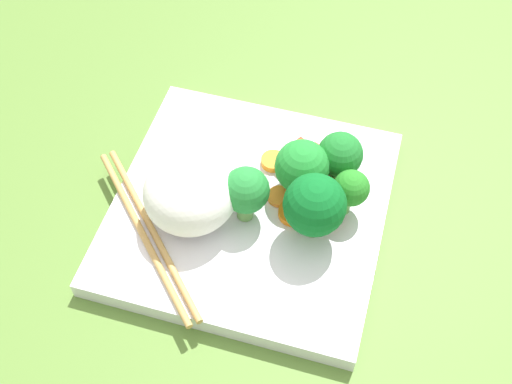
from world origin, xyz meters
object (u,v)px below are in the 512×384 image
object	(u,v)px
square_plate	(250,210)
carrot_slice_3	(280,196)
chopstick_pair	(147,232)
broccoli_floret_4	(351,189)
rice_mound	(190,192)

from	to	relation	value
square_plate	carrot_slice_3	size ratio (longest dim) A/B	10.78
carrot_slice_3	chopstick_pair	world-z (taller)	chopstick_pair
broccoli_floret_4	rice_mound	bearing A→B (deg)	-161.94
rice_mound	carrot_slice_3	size ratio (longest dim) A/B	3.70
rice_mound	broccoli_floret_4	distance (cm)	14.13
square_plate	rice_mound	xyz separation A→B (cm)	(-4.70, -2.33, 4.07)
rice_mound	chopstick_pair	xyz separation A→B (cm)	(-3.11, -3.34, -2.81)
rice_mound	carrot_slice_3	bearing A→B (deg)	28.09
square_plate	rice_mound	world-z (taller)	rice_mound
square_plate	carrot_slice_3	distance (cm)	3.11
square_plate	chopstick_pair	bearing A→B (deg)	-144.01
carrot_slice_3	chopstick_pair	size ratio (longest dim) A/B	0.15
rice_mound	chopstick_pair	distance (cm)	5.36
chopstick_pair	carrot_slice_3	bearing A→B (deg)	80.43
square_plate	broccoli_floret_4	world-z (taller)	broccoli_floret_4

